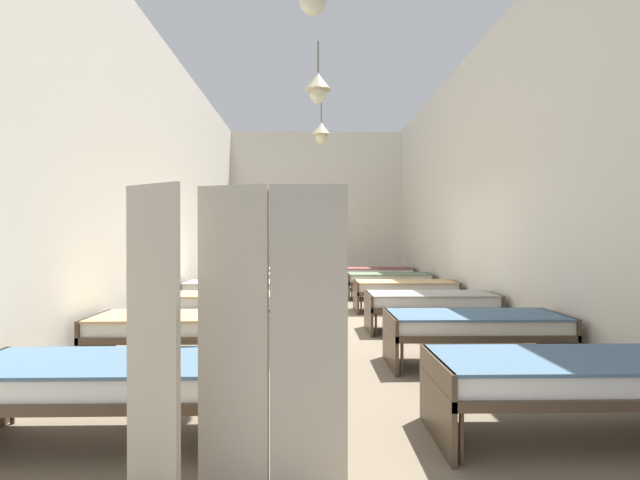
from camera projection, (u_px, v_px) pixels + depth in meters
ground_plane at (322, 324)px, 8.07m from camera, size 5.89×14.43×0.10m
room_shell at (320, 188)px, 9.27m from camera, size 5.69×14.03×4.69m
bed_left_row_0 at (109, 380)px, 3.28m from camera, size 1.90×0.84×0.57m
bed_right_row_0 at (569, 376)px, 3.35m from camera, size 1.90×0.84×0.57m
bed_left_row_1 at (182, 327)px, 5.18m from camera, size 1.90×0.84×0.57m
bed_right_row_1 at (475, 326)px, 5.25m from camera, size 1.90×0.84×0.57m
bed_left_row_2 at (216, 303)px, 7.08m from camera, size 1.90×0.84×0.57m
bed_right_row_2 at (431, 302)px, 7.15m from camera, size 1.90×0.84×0.57m
bed_left_row_3 at (236, 289)px, 8.98m from camera, size 1.90×0.84×0.57m
bed_right_row_3 at (405, 288)px, 9.05m from camera, size 1.90×0.84×0.57m
bed_left_row_4 at (249, 279)px, 10.88m from camera, size 1.90×0.84×0.57m
bed_right_row_4 at (388, 279)px, 10.95m from camera, size 1.90×0.84×0.57m
bed_left_row_5 at (258, 273)px, 12.78m from camera, size 1.90×0.84×0.57m
bed_right_row_5 at (377, 273)px, 12.85m from camera, size 1.90×0.84×0.57m
nurse_near_aisle at (310, 285)px, 8.79m from camera, size 0.52×0.52×1.49m
potted_plant at (311, 261)px, 13.62m from camera, size 0.50×0.50×1.24m
privacy_screen at (232, 341)px, 2.61m from camera, size 1.23×0.27×1.70m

